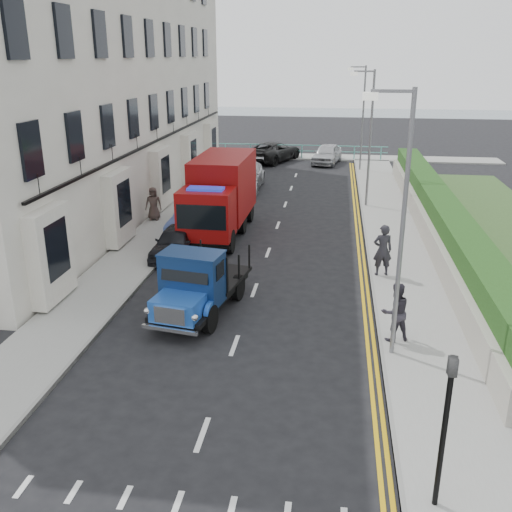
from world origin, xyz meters
The scene contains 23 objects.
ground centered at (0.00, 0.00, 0.00)m, with size 120.00×120.00×0.00m, color black.
pavement_west centered at (-5.20, 9.00, 0.06)m, with size 2.40×38.00×0.12m, color gray.
pavement_east centered at (5.30, 9.00, 0.06)m, with size 2.60×38.00×0.12m, color gray.
promenade centered at (0.00, 29.00, 0.06)m, with size 30.00×2.50×0.12m, color gray.
sea_plane centered at (0.00, 60.00, 0.00)m, with size 120.00×120.00×0.00m, color slate.
terrace_west centered at (-9.47, 13.00, 7.17)m, with size 6.31×30.20×14.25m.
garden_east centered at (7.21, 9.00, 0.90)m, with size 1.45×28.00×1.75m.
seafront_railing centered at (0.00, 28.20, 0.58)m, with size 13.00×0.08×1.11m.
lamp_near centered at (4.18, -2.00, 4.00)m, with size 1.23×0.18×7.00m.
lamp_mid centered at (4.18, 14.00, 4.00)m, with size 1.23×0.18×7.00m.
lamp_far centered at (4.18, 24.00, 4.00)m, with size 1.23×0.18×7.00m.
traffic_signal centered at (4.60, -7.50, 2.07)m, with size 0.16×0.20×3.10m.
bedford_lorry centered at (-1.49, -0.41, 0.99)m, with size 2.50×4.75×2.15m.
red_lorry centered at (-2.43, 8.35, 1.82)m, with size 2.34×6.57×3.42m.
parked_car_front centered at (-3.60, 5.06, 0.61)m, with size 1.45×3.60×1.23m, color black.
parked_car_mid centered at (-3.60, 8.27, 0.68)m, with size 1.45×4.14×1.37m, color #4E63A8.
parked_car_rear centered at (-2.83, 17.25, 0.79)m, with size 2.22×5.47×1.59m, color #ACADB1.
seafront_car_left centered at (-2.07, 27.00, 0.74)m, with size 2.46×5.33×1.48m, color black.
seafront_car_right centered at (1.95, 26.62, 0.72)m, with size 1.70×4.22×1.44m, color #B5B6BB.
pedestrian_east_near centered at (4.40, 3.79, 1.07)m, with size 0.69×0.45×1.90m, color #242328.
pedestrian_east_far centered at (4.40, -1.26, 0.97)m, with size 0.83×0.65×1.71m, color #302D37.
pedestrian_west_near centered at (-4.40, 10.41, 1.04)m, with size 1.08×0.45×1.84m, color #1B2631.
pedestrian_west_far centered at (-6.00, 9.73, 0.92)m, with size 0.78×0.51×1.59m, color #41342F.
Camera 1 is at (2.55, -15.98, 7.71)m, focal length 40.00 mm.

